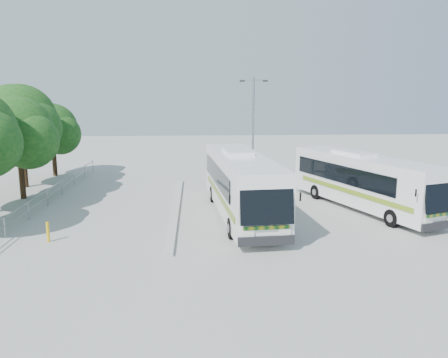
{
  "coord_description": "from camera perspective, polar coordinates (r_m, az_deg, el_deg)",
  "views": [
    {
      "loc": [
        -1.16,
        -23.04,
        6.46
      ],
      "look_at": [
        0.47,
        1.17,
        1.85
      ],
      "focal_mm": 35.0,
      "sensor_mm": 36.0,
      "label": 1
    }
  ],
  "objects": [
    {
      "name": "kerb_divider",
      "position": [
        25.87,
        -6.27,
        -3.6
      ],
      "size": [
        0.4,
        16.0,
        0.15
      ],
      "primitive_type": "cube",
      "color": "#B2B2AD",
      "rests_on": "ground"
    },
    {
      "name": "ground",
      "position": [
        23.96,
        -0.93,
        -4.89
      ],
      "size": [
        100.0,
        100.0,
        0.0
      ],
      "primitive_type": "plane",
      "color": "#A3A39E",
      "rests_on": "ground"
    },
    {
      "name": "tree_far_c",
      "position": [
        30.28,
        -25.19,
        5.57
      ],
      "size": [
        4.97,
        4.69,
        6.49
      ],
      "color": "#382314",
      "rests_on": "ground"
    },
    {
      "name": "coach_adjacent",
      "position": [
        26.44,
        17.68,
        -0.15
      ],
      "size": [
        5.64,
        11.25,
        3.09
      ],
      "rotation": [
        0.0,
        0.0,
        0.33
      ],
      "color": "white",
      "rests_on": "ground"
    },
    {
      "name": "railing",
      "position": [
        29.02,
        -21.5,
        -1.37
      ],
      "size": [
        0.06,
        22.0,
        1.0
      ],
      "color": "gray",
      "rests_on": "ground"
    },
    {
      "name": "bollard",
      "position": [
        21.26,
        -22.01,
        -6.43
      ],
      "size": [
        0.13,
        0.13,
        0.93
      ],
      "primitive_type": "cylinder",
      "rotation": [
        0.0,
        0.0,
        0.02
      ],
      "color": "#EDB40D",
      "rests_on": "ground"
    },
    {
      "name": "coach_main",
      "position": [
        23.69,
        2.18,
        -0.52
      ],
      "size": [
        3.38,
        12.19,
        3.34
      ],
      "rotation": [
        0.0,
        0.0,
        0.08
      ],
      "color": "white",
      "rests_on": "ground"
    },
    {
      "name": "tree_far_d",
      "position": [
        34.12,
        -24.9,
        7.01
      ],
      "size": [
        5.62,
        5.3,
        7.33
      ],
      "color": "#382314",
      "rests_on": "ground"
    },
    {
      "name": "tree_far_e",
      "position": [
        38.19,
        -21.44,
        6.16
      ],
      "size": [
        4.54,
        4.28,
        5.92
      ],
      "color": "#382314",
      "rests_on": "ground"
    },
    {
      "name": "lamppost",
      "position": [
        29.98,
        3.83,
        6.51
      ],
      "size": [
        1.89,
        0.34,
        7.71
      ],
      "rotation": [
        0.0,
        0.0,
        -0.09
      ],
      "color": "#999DA2",
      "rests_on": "ground"
    }
  ]
}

